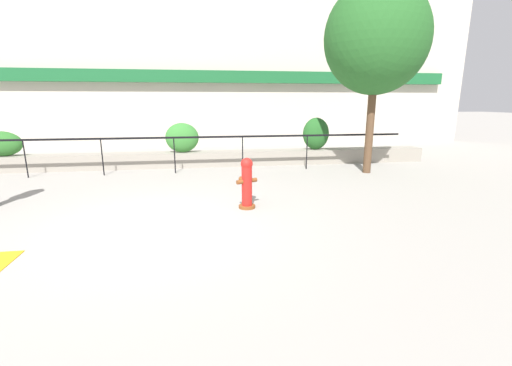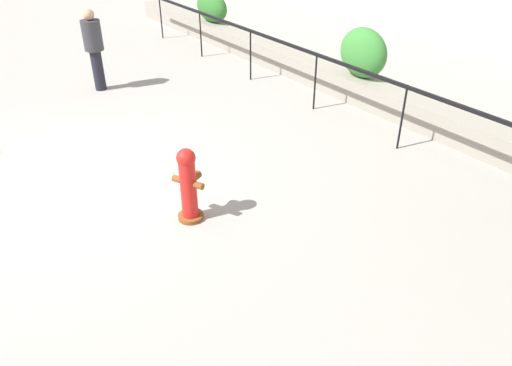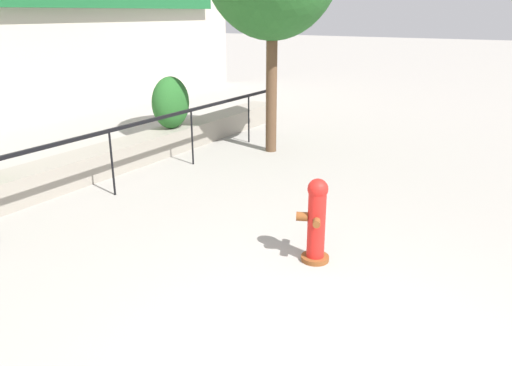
{
  "view_description": "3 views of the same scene",
  "coord_description": "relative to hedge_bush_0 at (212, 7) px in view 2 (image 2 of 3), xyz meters",
  "views": [
    {
      "loc": [
        0.88,
        -5.96,
        2.22
      ],
      "look_at": [
        2.04,
        1.44,
        0.42
      ],
      "focal_mm": 24.0,
      "sensor_mm": 36.0,
      "label": 1
    },
    {
      "loc": [
        6.8,
        -1.7,
        4.07
      ],
      "look_at": [
        2.3,
        1.7,
        0.56
      ],
      "focal_mm": 35.0,
      "sensor_mm": 36.0,
      "label": 2
    },
    {
      "loc": [
        -3.42,
        -1.35,
        2.96
      ],
      "look_at": [
        1.9,
        1.92,
        0.82
      ],
      "focal_mm": 35.0,
      "sensor_mm": 36.0,
      "label": 3
    }
  ],
  "objects": [
    {
      "name": "ground_plane",
      "position": [
        5.44,
        -6.0,
        -0.9
      ],
      "size": [
        120.0,
        120.0,
        0.0
      ],
      "primitive_type": "plane",
      "color": "#9E9991"
    },
    {
      "name": "planter_wall_low",
      "position": [
        5.44,
        0.0,
        -0.65
      ],
      "size": [
        18.0,
        0.7,
        0.5
      ],
      "primitive_type": "cube",
      "color": "gray",
      "rests_on": "ground"
    },
    {
      "name": "fence_railing_segment",
      "position": [
        5.44,
        -1.1,
        0.12
      ],
      "size": [
        15.0,
        0.05,
        1.15
      ],
      "color": "black",
      "rests_on": "ground"
    },
    {
      "name": "hedge_bush_0",
      "position": [
        0.0,
        0.0,
        0.0
      ],
      "size": [
        1.26,
        0.58,
        0.8
      ],
      "primitive_type": "ellipsoid",
      "color": "#2D6B28",
      "rests_on": "planter_wall_low"
    },
    {
      "name": "hedge_bush_1",
      "position": [
        5.64,
        0.0,
        0.1
      ],
      "size": [
        1.12,
        0.62,
        1.0
      ],
      "primitive_type": "ellipsoid",
      "color": "#387F33",
      "rests_on": "planter_wall_low"
    },
    {
      "name": "fire_hydrant",
      "position": [
        7.21,
        -5.03,
        -0.35
      ],
      "size": [
        0.47,
        0.48,
        1.08
      ],
      "color": "brown",
      "rests_on": "ground"
    },
    {
      "name": "pedestrian",
      "position": [
        1.8,
        -4.12,
        0.09
      ],
      "size": [
        0.55,
        0.55,
        1.73
      ],
      "color": "black",
      "rests_on": "ground"
    }
  ]
}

